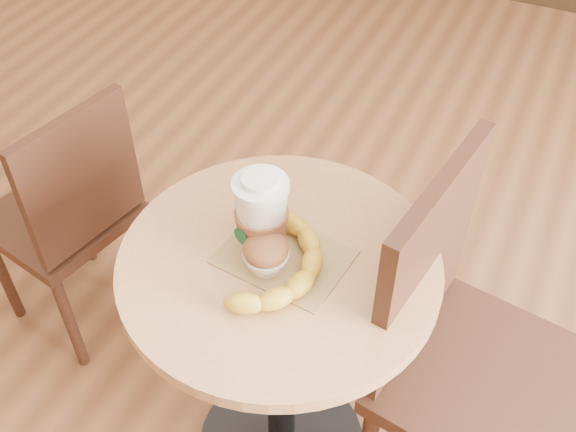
# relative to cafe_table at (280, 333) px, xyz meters

# --- Properties ---
(cafe_table) EXTENTS (0.63, 0.63, 0.75)m
(cafe_table) POSITION_rel_cafe_table_xyz_m (0.00, 0.00, 0.00)
(cafe_table) COLOR black
(cafe_table) RESTS_ON ground
(chair_left) EXTENTS (0.42, 0.42, 0.81)m
(chair_left) POSITION_rel_cafe_table_xyz_m (-0.71, 0.15, -0.06)
(chair_left) COLOR #371E13
(chair_left) RESTS_ON ground
(chair_right) EXTENTS (0.48, 0.48, 0.95)m
(chair_right) POSITION_rel_cafe_table_xyz_m (0.38, 0.11, 0.02)
(chair_right) COLOR #371E13
(chair_right) RESTS_ON ground
(kraft_bag) EXTENTS (0.26, 0.21, 0.00)m
(kraft_bag) POSITION_rel_cafe_table_xyz_m (0.01, 0.01, 0.25)
(kraft_bag) COLOR #987749
(kraft_bag) RESTS_ON cafe_table
(coffee_cup) EXTENTS (0.11, 0.11, 0.18)m
(coffee_cup) POSITION_rel_cafe_table_xyz_m (-0.04, 0.02, 0.32)
(coffee_cup) COLOR silver
(coffee_cup) RESTS_ON cafe_table
(muffin) EXTENTS (0.09, 0.09, 0.08)m
(muffin) POSITION_rel_cafe_table_xyz_m (-0.01, -0.03, 0.29)
(muffin) COLOR silver
(muffin) RESTS_ON kraft_bag
(banana) EXTENTS (0.17, 0.30, 0.04)m
(banana) POSITION_rel_cafe_table_xyz_m (0.03, -0.03, 0.27)
(banana) COLOR gold
(banana) RESTS_ON kraft_bag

